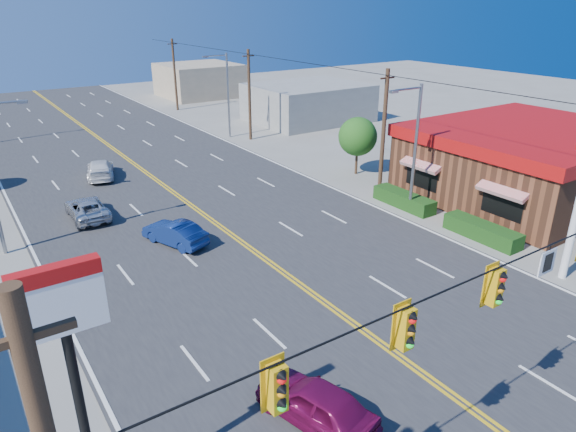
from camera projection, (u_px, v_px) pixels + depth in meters
ground at (492, 426)px, 16.11m from camera, size 160.00×160.00×0.00m
road at (210, 219)px, 31.40m from camera, size 20.00×120.00×0.06m
signal_span at (516, 293)px, 14.17m from camera, size 24.32×0.34×9.00m
kfc at (527, 161)px, 34.67m from camera, size 16.30×12.40×4.70m
pizza_hut_sign at (68, 346)px, 11.49m from camera, size 1.90×0.30×6.85m
streetlight_se at (414, 144)px, 30.67m from camera, size 2.55×0.25×8.00m
streetlight_ne at (226, 91)px, 49.02m from camera, size 2.55×0.25×8.00m
utility_pole_near at (383, 133)px, 34.57m from camera, size 0.28×0.28×8.40m
utility_pole_mid at (249, 96)px, 48.34m from camera, size 0.28×0.28×8.40m
utility_pole_far at (175, 75)px, 62.11m from camera, size 0.28×0.28×8.40m
tree_kfc_rear at (358, 137)px, 38.79m from camera, size 2.94×2.94×4.41m
bld_east_mid at (308, 102)px, 57.31m from camera, size 12.00×10.00×4.00m
bld_east_far at (199, 80)px, 72.51m from camera, size 10.00×10.00×4.40m
car_magenta at (315, 404)px, 16.01m from camera, size 2.67×4.45×1.42m
car_blue at (175, 234)px, 27.95m from camera, size 2.67×4.20×1.31m
car_white at (100, 170)px, 38.66m from camera, size 3.02×4.92×1.33m
car_silver at (87, 209)px, 31.36m from camera, size 2.16×4.50×1.24m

